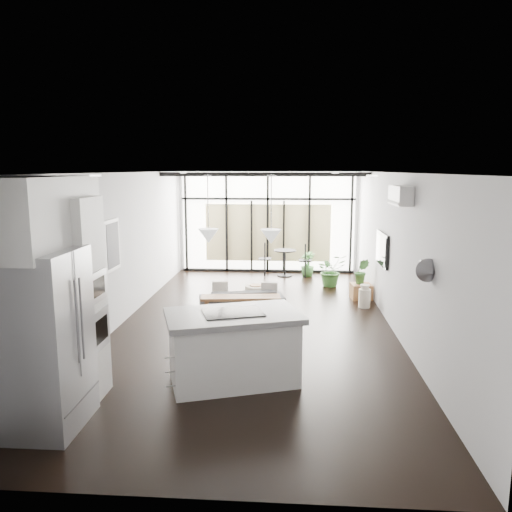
# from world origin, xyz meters

# --- Properties ---
(floor) EXTENTS (5.00, 10.00, 0.00)m
(floor) POSITION_xyz_m (0.00, 0.00, 0.00)
(floor) COLOR black
(floor) RESTS_ON ground
(ceiling) EXTENTS (5.00, 10.00, 0.00)m
(ceiling) POSITION_xyz_m (0.00, 0.00, 2.80)
(ceiling) COLOR silver
(ceiling) RESTS_ON ground
(wall_left) EXTENTS (0.02, 10.00, 2.80)m
(wall_left) POSITION_xyz_m (-2.50, 0.00, 1.40)
(wall_left) COLOR silver
(wall_left) RESTS_ON ground
(wall_right) EXTENTS (0.02, 10.00, 2.80)m
(wall_right) POSITION_xyz_m (2.50, 0.00, 1.40)
(wall_right) COLOR silver
(wall_right) RESTS_ON ground
(wall_back) EXTENTS (5.00, 0.02, 2.80)m
(wall_back) POSITION_xyz_m (0.00, 5.00, 1.40)
(wall_back) COLOR silver
(wall_back) RESTS_ON ground
(wall_front) EXTENTS (5.00, 0.02, 2.80)m
(wall_front) POSITION_xyz_m (0.00, -5.00, 1.40)
(wall_front) COLOR silver
(wall_front) RESTS_ON ground
(glazing) EXTENTS (5.00, 0.20, 2.80)m
(glazing) POSITION_xyz_m (0.00, 4.88, 1.40)
(glazing) COLOR black
(glazing) RESTS_ON ground
(skylight) EXTENTS (4.70, 1.90, 0.06)m
(skylight) POSITION_xyz_m (0.00, 4.00, 2.77)
(skylight) COLOR silver
(skylight) RESTS_ON ceiling
(neighbour_building) EXTENTS (3.50, 0.02, 1.60)m
(neighbour_building) POSITION_xyz_m (0.00, 4.95, 1.10)
(neighbour_building) COLOR beige
(neighbour_building) RESTS_ON ground
(island) EXTENTS (2.01, 1.55, 0.97)m
(island) POSITION_xyz_m (-0.11, -2.52, 0.48)
(island) COLOR white
(island) RESTS_ON floor
(cooktop) EXTENTS (0.91, 0.74, 0.01)m
(cooktop) POSITION_xyz_m (-0.11, -2.52, 0.97)
(cooktop) COLOR black
(cooktop) RESTS_ON island
(fridge) EXTENTS (0.78, 0.97, 2.01)m
(fridge) POSITION_xyz_m (-2.04, -3.85, 1.00)
(fridge) COLOR #ADAEB2
(fridge) RESTS_ON floor
(appliance_column) EXTENTS (0.66, 0.69, 2.54)m
(appliance_column) POSITION_xyz_m (-2.02, -3.15, 1.27)
(appliance_column) COLOR white
(appliance_column) RESTS_ON floor
(upper_cabinets) EXTENTS (0.62, 1.75, 0.86)m
(upper_cabinets) POSITION_xyz_m (-2.12, -3.50, 2.35)
(upper_cabinets) COLOR white
(upper_cabinets) RESTS_ON wall_left
(pendant_left) EXTENTS (0.26, 0.26, 0.18)m
(pendant_left) POSITION_xyz_m (-0.40, -2.65, 2.02)
(pendant_left) COLOR silver
(pendant_left) RESTS_ON ceiling
(pendant_right) EXTENTS (0.26, 0.26, 0.18)m
(pendant_right) POSITION_xyz_m (0.40, -2.65, 2.02)
(pendant_right) COLOR silver
(pendant_right) RESTS_ON ceiling
(sofa) EXTENTS (1.75, 0.88, 0.66)m
(sofa) POSITION_xyz_m (-0.32, 0.80, 0.33)
(sofa) COLOR #4D4E50
(sofa) RESTS_ON floor
(console_bench) EXTENTS (1.54, 0.53, 0.48)m
(console_bench) POSITION_xyz_m (-0.29, 0.22, 0.24)
(console_bench) COLOR brown
(console_bench) RESTS_ON floor
(pouf) EXTENTS (0.61, 0.61, 0.38)m
(pouf) POSITION_xyz_m (-0.09, 1.54, 0.19)
(pouf) COLOR beige
(pouf) RESTS_ON floor
(crate) EXTENTS (0.49, 0.49, 0.34)m
(crate) POSITION_xyz_m (2.23, 2.07, 0.17)
(crate) COLOR brown
(crate) RESTS_ON floor
(plant_tall) EXTENTS (1.00, 1.04, 0.62)m
(plant_tall) POSITION_xyz_m (1.64, 3.24, 0.31)
(plant_tall) COLOR #33672A
(plant_tall) RESTS_ON floor
(plant_med) EXTENTS (0.61, 0.76, 0.37)m
(plant_med) POSITION_xyz_m (1.11, 4.36, 0.19)
(plant_med) COLOR #33672A
(plant_med) RESTS_ON floor
(plant_crate) EXTENTS (0.42, 0.63, 0.26)m
(plant_crate) POSITION_xyz_m (2.23, 2.07, 0.46)
(plant_crate) COLOR #33672A
(plant_crate) RESTS_ON crate
(milk_can) EXTENTS (0.25, 0.25, 0.49)m
(milk_can) POSITION_xyz_m (2.20, 1.36, 0.24)
(milk_can) COLOR beige
(milk_can) RESTS_ON floor
(bistro_set) EXTENTS (1.57, 0.81, 0.72)m
(bistro_set) POSITION_xyz_m (0.49, 4.35, 0.36)
(bistro_set) COLOR black
(bistro_set) RESTS_ON floor
(tv) EXTENTS (0.05, 1.10, 0.65)m
(tv) POSITION_xyz_m (2.46, 1.00, 1.30)
(tv) COLOR black
(tv) RESTS_ON wall_right
(ac_unit) EXTENTS (0.22, 0.90, 0.30)m
(ac_unit) POSITION_xyz_m (2.38, -0.80, 2.45)
(ac_unit) COLOR silver
(ac_unit) RESTS_ON wall_right
(framed_art) EXTENTS (0.04, 0.70, 0.90)m
(framed_art) POSITION_xyz_m (-2.47, -0.50, 1.55)
(framed_art) COLOR black
(framed_art) RESTS_ON wall_left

